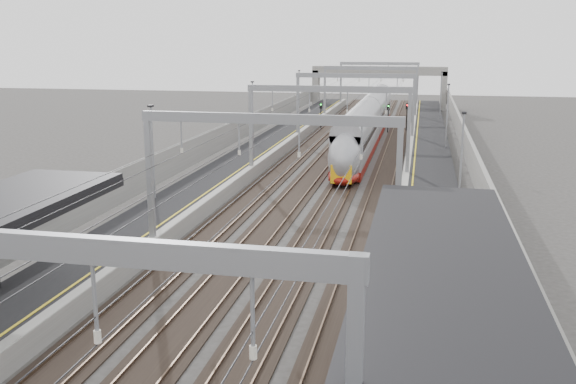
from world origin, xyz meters
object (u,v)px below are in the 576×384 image
at_px(overbridge, 379,76).
at_px(train, 366,127).
at_px(bench, 420,327).
at_px(signal_green, 321,111).

distance_m(overbridge, train, 39.71).
bearing_deg(overbridge, train, -87.83).
distance_m(train, bench, 48.15).
relative_size(overbridge, signal_green, 6.33).
height_order(overbridge, train, overbridge).
xyz_separation_m(train, signal_green, (-6.70, 11.21, 0.43)).
relative_size(train, bench, 27.39).
bearing_deg(bench, train, 97.18).
bearing_deg(bench, overbridge, 94.92).
relative_size(bench, signal_green, 0.49).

